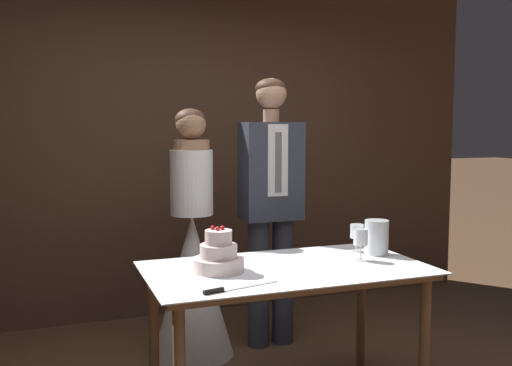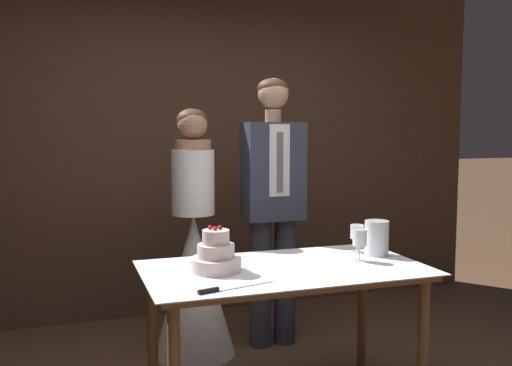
% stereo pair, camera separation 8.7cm
% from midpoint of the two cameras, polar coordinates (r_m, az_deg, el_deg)
% --- Properties ---
extents(wall_back, '(5.29, 0.12, 2.77)m').
position_cam_midpoint_polar(wall_back, '(4.69, -8.02, 3.87)').
color(wall_back, '#513828').
rests_on(wall_back, ground_plane).
extents(cake_table, '(1.47, 0.81, 0.79)m').
position_cam_midpoint_polar(cake_table, '(3.05, 2.20, -10.03)').
color(cake_table, brown).
rests_on(cake_table, ground_plane).
extents(tiered_cake, '(0.26, 0.26, 0.23)m').
position_cam_midpoint_polar(tiered_cake, '(2.93, -4.62, -7.31)').
color(tiered_cake, beige).
rests_on(tiered_cake, cake_table).
extents(cake_knife, '(0.39, 0.12, 0.02)m').
position_cam_midpoint_polar(cake_knife, '(2.61, -3.92, -10.55)').
color(cake_knife, silver).
rests_on(cake_knife, cake_table).
extents(wine_glass_near, '(0.08, 0.08, 0.16)m').
position_cam_midpoint_polar(wine_glass_near, '(3.40, 9.34, -4.93)').
color(wine_glass_near, silver).
rests_on(wine_glass_near, cake_table).
extents(wine_glass_middle, '(0.08, 0.08, 0.17)m').
position_cam_midpoint_polar(wine_glass_middle, '(3.19, 9.64, -5.52)').
color(wine_glass_middle, silver).
rests_on(wine_glass_middle, cake_table).
extents(hurricane_candle, '(0.14, 0.14, 0.20)m').
position_cam_midpoint_polar(hurricane_candle, '(3.36, 11.23, -5.43)').
color(hurricane_candle, silver).
rests_on(hurricane_candle, cake_table).
extents(bride, '(0.54, 0.54, 1.64)m').
position_cam_midpoint_polar(bride, '(3.84, -7.03, -8.33)').
color(bride, white).
rests_on(bride, ground_plane).
extents(groom, '(0.41, 0.25, 1.85)m').
position_cam_midpoint_polar(groom, '(3.92, 0.87, -1.48)').
color(groom, '#333847').
rests_on(groom, ground_plane).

